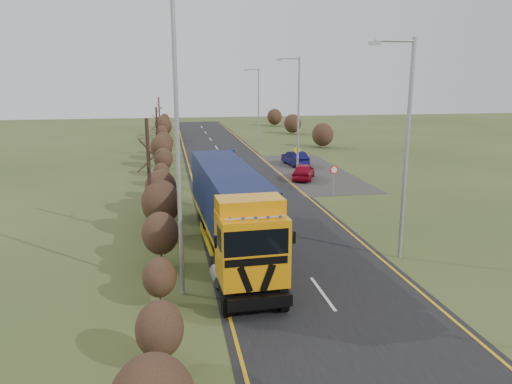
{
  "coord_description": "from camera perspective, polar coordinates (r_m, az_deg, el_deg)",
  "views": [
    {
      "loc": [
        -5.56,
        -20.75,
        8.03
      ],
      "look_at": [
        -1.16,
        3.8,
        2.22
      ],
      "focal_mm": 35.0,
      "sensor_mm": 36.0,
      "label": 1
    }
  ],
  "objects": [
    {
      "name": "ground",
      "position": [
        22.93,
        4.57,
        -7.43
      ],
      "size": [
        160.0,
        160.0,
        0.0
      ],
      "primitive_type": "plane",
      "color": "#37451D",
      "rests_on": "ground"
    },
    {
      "name": "streetlight_far",
      "position": [
        62.74,
        0.19,
        10.28
      ],
      "size": [
        1.9,
        0.18,
        8.95
      ],
      "color": "#95979A",
      "rests_on": "ground"
    },
    {
      "name": "streetlight_near",
      "position": [
        22.41,
        16.61,
        5.57
      ],
      "size": [
        2.04,
        0.19,
        9.59
      ],
      "color": "#95979A",
      "rests_on": "ground"
    },
    {
      "name": "streetlight_mid",
      "position": [
        42.75,
        4.71,
        9.41
      ],
      "size": [
        2.04,
        0.19,
        9.6
      ],
      "color": "#95979A",
      "rests_on": "ground"
    },
    {
      "name": "road",
      "position": [
        32.26,
        0.09,
        -1.28
      ],
      "size": [
        8.0,
        120.0,
        0.02
      ],
      "primitive_type": "cube",
      "color": "black",
      "rests_on": "ground"
    },
    {
      "name": "speed_sign",
      "position": [
        34.55,
        8.89,
        1.95
      ],
      "size": [
        0.58,
        0.1,
        2.08
      ],
      "color": "#95979A",
      "rests_on": "ground"
    },
    {
      "name": "car_blue_sedan",
      "position": [
        46.11,
        4.47,
        3.87
      ],
      "size": [
        1.79,
        4.1,
        1.31
      ],
      "primitive_type": "imported",
      "rotation": [
        0.0,
        0.0,
        3.25
      ],
      "color": "#0B0A3A",
      "rests_on": "ground"
    },
    {
      "name": "hedgerow",
      "position": [
        29.36,
        -10.76,
        0.26
      ],
      "size": [
        2.24,
        102.04,
        6.05
      ],
      "color": "black",
      "rests_on": "ground"
    },
    {
      "name": "car_red_hatchback",
      "position": [
        39.77,
        5.45,
        2.35
      ],
      "size": [
        2.84,
        4.06,
        1.28
      ],
      "primitive_type": "imported",
      "rotation": [
        0.0,
        0.0,
        2.75
      ],
      "color": "maroon",
      "rests_on": "ground"
    },
    {
      "name": "lane_markings",
      "position": [
        31.96,
        0.19,
        -1.38
      ],
      "size": [
        7.52,
        116.0,
        0.01
      ],
      "color": "#C09112",
      "rests_on": "road"
    },
    {
      "name": "warning_board",
      "position": [
        44.75,
        4.69,
        4.3
      ],
      "size": [
        0.75,
        0.11,
        1.98
      ],
      "color": "#95979A",
      "rests_on": "ground"
    },
    {
      "name": "left_pole",
      "position": [
        17.92,
        -8.91,
        4.19
      ],
      "size": [
        0.16,
        0.16,
        10.6
      ],
      "primitive_type": "cylinder",
      "color": "#95979A",
      "rests_on": "ground"
    },
    {
      "name": "lorry",
      "position": [
        22.95,
        -2.92,
        -1.58
      ],
      "size": [
        2.82,
        14.1,
        3.91
      ],
      "rotation": [
        0.0,
        0.0,
        0.04
      ],
      "color": "black",
      "rests_on": "ground"
    },
    {
      "name": "layby",
      "position": [
        43.25,
        6.22,
        2.35
      ],
      "size": [
        6.0,
        18.0,
        0.02
      ],
      "primitive_type": "cube",
      "color": "#32302D",
      "rests_on": "ground"
    }
  ]
}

